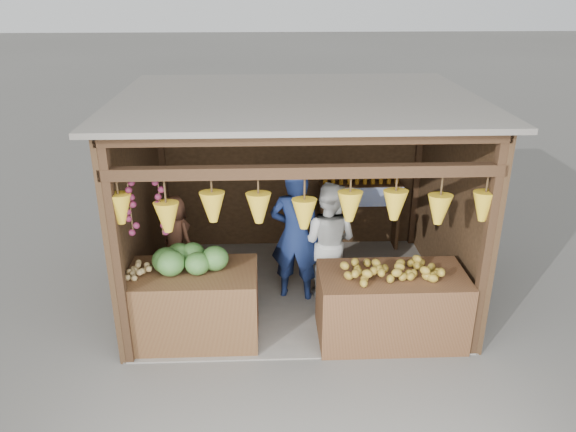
% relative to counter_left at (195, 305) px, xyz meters
% --- Properties ---
extents(ground, '(80.00, 80.00, 0.00)m').
position_rel_counter_left_xyz_m(ground, '(1.24, 1.01, -0.44)').
color(ground, '#514F49').
rests_on(ground, ground).
extents(stall_structure, '(4.30, 3.30, 2.66)m').
position_rel_counter_left_xyz_m(stall_structure, '(1.21, 0.97, 1.22)').
color(stall_structure, slate).
rests_on(stall_structure, ground).
extents(back_shelf, '(1.25, 0.32, 1.32)m').
position_rel_counter_left_xyz_m(back_shelf, '(2.29, 2.30, 0.43)').
color(back_shelf, '#382314').
rests_on(back_shelf, ground).
extents(counter_left, '(1.47, 0.85, 0.88)m').
position_rel_counter_left_xyz_m(counter_left, '(0.00, 0.00, 0.00)').
color(counter_left, '#462717').
rests_on(counter_left, ground).
extents(counter_right, '(1.68, 0.85, 0.84)m').
position_rel_counter_left_xyz_m(counter_right, '(2.28, -0.09, -0.02)').
color(counter_right, '#452A17').
rests_on(counter_right, ground).
extents(stool, '(0.31, 0.31, 0.29)m').
position_rel_counter_left_xyz_m(stool, '(-0.33, 1.02, -0.30)').
color(stool, black).
rests_on(stool, ground).
extents(man_standing, '(0.74, 0.56, 1.80)m').
position_rel_counter_left_xyz_m(man_standing, '(1.22, 0.88, 0.46)').
color(man_standing, '#15224F').
rests_on(man_standing, ground).
extents(woman_standing, '(0.96, 0.87, 1.60)m').
position_rel_counter_left_xyz_m(woman_standing, '(1.65, 0.91, 0.36)').
color(woman_standing, silver).
rests_on(woman_standing, ground).
extents(vendor_seated, '(0.65, 0.62, 1.12)m').
position_rel_counter_left_xyz_m(vendor_seated, '(-0.33, 1.02, 0.41)').
color(vendor_seated, brown).
rests_on(vendor_seated, stool).
extents(melon_pile, '(1.00, 0.50, 0.32)m').
position_rel_counter_left_xyz_m(melon_pile, '(-0.07, 0.02, 0.60)').
color(melon_pile, '#154F16').
rests_on(melon_pile, counter_left).
extents(tanfruit_pile, '(0.34, 0.40, 0.13)m').
position_rel_counter_left_xyz_m(tanfruit_pile, '(-0.57, -0.04, 0.51)').
color(tanfruit_pile, olive).
rests_on(tanfruit_pile, counter_left).
extents(mango_pile, '(1.40, 0.64, 0.22)m').
position_rel_counter_left_xyz_m(mango_pile, '(2.32, -0.10, 0.51)').
color(mango_pile, '#BF6219').
rests_on(mango_pile, counter_right).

